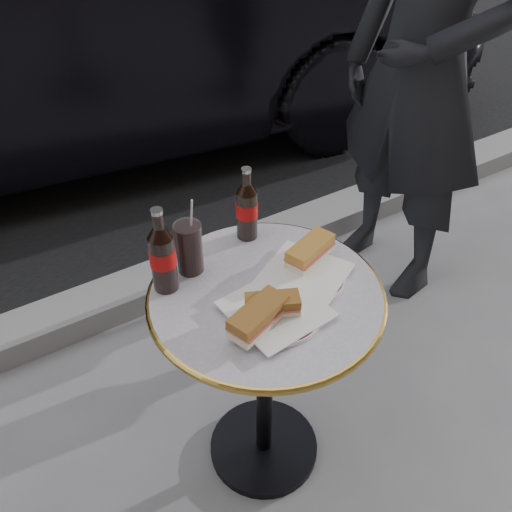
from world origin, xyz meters
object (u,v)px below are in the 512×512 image
plate_right (304,276)px  cola_glass (189,248)px  parked_car (65,18)px  plate_left (276,311)px  cola_bottle_left (162,250)px  cola_bottle_right (247,203)px  pedestrian (424,71)px  bistro_table (265,381)px

plate_right → cola_glass: (-0.24, 0.19, 0.07)m
cola_glass → parked_car: (0.34, 2.21, -0.05)m
plate_left → cola_bottle_left: bearing=129.6°
plate_right → cola_bottle_right: bearing=98.4°
plate_right → parked_car: (0.10, 2.40, 0.02)m
plate_right → cola_glass: 0.31m
plate_left → pedestrian: pedestrian is taller
cola_bottle_right → pedestrian: size_ratio=0.12×
cola_glass → parked_car: bearing=81.3°
plate_right → cola_bottle_left: (-0.33, 0.16, 0.12)m
plate_right → cola_bottle_left: size_ratio=0.88×
cola_bottle_right → plate_right: bearing=-81.6°
cola_bottle_right → cola_glass: bearing=-166.8°
bistro_table → pedestrian: pedestrian is taller
cola_glass → bistro_table: bearing=-56.0°
plate_left → parked_car: size_ratio=0.05×
bistro_table → plate_left: plate_left is taller
plate_left → cola_glass: bearing=112.1°
bistro_table → parked_car: bearing=84.9°
bistro_table → cola_bottle_left: cola_bottle_left is taller
cola_glass → pedestrian: size_ratio=0.08×
pedestrian → cola_bottle_right: bearing=-81.3°
plate_left → cola_glass: (-0.10, 0.26, 0.07)m
cola_bottle_right → cola_glass: 0.21m
cola_bottle_right → parked_car: (0.13, 2.16, -0.09)m
plate_right → pedestrian: size_ratio=0.12×
bistro_table → cola_glass: (-0.12, 0.18, 0.44)m
plate_left → parked_car: parked_car is taller
cola_glass → cola_bottle_left: bearing=-161.5°
plate_left → pedestrian: bearing=29.7°
bistro_table → cola_glass: bearing=124.0°
plate_right → cola_glass: size_ratio=1.45×
cola_bottle_left → cola_bottle_right: 0.30m
bistro_table → plate_right: bearing=-2.1°
plate_right → parked_car: 2.40m
bistro_table → parked_car: size_ratio=0.16×
cola_bottle_left → bistro_table: bearing=-36.6°
cola_bottle_right → parked_car: parked_car is taller
plate_left → parked_car: (0.23, 2.47, 0.02)m
parked_car → plate_left: bearing=-178.0°
bistro_table → cola_glass: 0.49m
bistro_table → pedestrian: 1.25m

